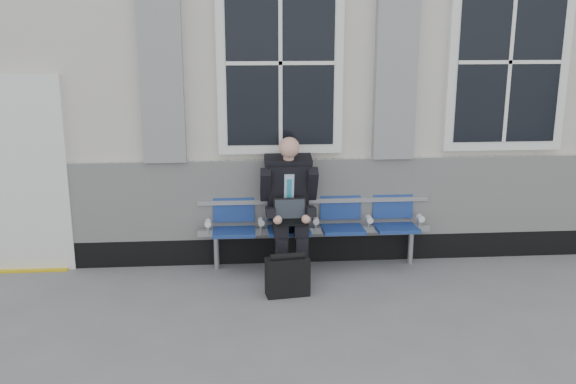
{
  "coord_description": "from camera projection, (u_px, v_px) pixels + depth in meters",
  "views": [
    {
      "loc": [
        -2.61,
        -5.47,
        2.64
      ],
      "look_at": [
        -2.11,
        0.9,
        0.97
      ],
      "focal_mm": 40.0,
      "sensor_mm": 36.0,
      "label": 1
    }
  ],
  "objects": [
    {
      "name": "briefcase",
      "position": [
        287.0,
        276.0,
        6.42
      ],
      "size": [
        0.45,
        0.24,
        0.44
      ],
      "color": "black",
      "rests_on": "ground"
    },
    {
      "name": "businessman",
      "position": [
        289.0,
        201.0,
        6.92
      ],
      "size": [
        0.62,
        0.83,
        1.5
      ],
      "color": "black",
      "rests_on": "ground"
    },
    {
      "name": "station_building",
      "position": [
        423.0,
        56.0,
        8.92
      ],
      "size": [
        14.4,
        4.4,
        4.49
      ],
      "color": "beige",
      "rests_on": "ground"
    },
    {
      "name": "ground",
      "position": [
        515.0,
        309.0,
        6.14
      ],
      "size": [
        70.0,
        70.0,
        0.0
      ],
      "primitive_type": "plane",
      "color": "slate",
      "rests_on": "ground"
    },
    {
      "name": "bench",
      "position": [
        315.0,
        218.0,
        7.14
      ],
      "size": [
        2.6,
        0.47,
        0.91
      ],
      "color": "#9EA0A3",
      "rests_on": "ground"
    }
  ]
}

